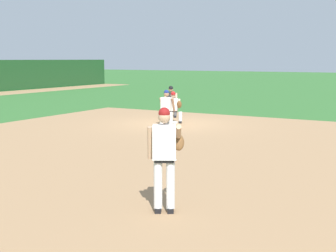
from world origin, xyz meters
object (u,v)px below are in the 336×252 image
object	(u,v)px
first_baseman	(174,106)
pitcher	(165,153)
umpire	(171,100)
baserunner	(166,106)
baseball	(175,160)
first_base_bag	(172,123)

from	to	relation	value
first_baseman	pitcher	bearing A→B (deg)	-151.82
pitcher	first_baseman	world-z (taller)	pitcher
umpire	baserunner	bearing A→B (deg)	-154.48
pitcher	umpire	distance (m)	13.43
first_baseman	umpire	xyz separation A→B (m)	(1.64, 1.06, 0.06)
baseball	first_base_bag	bearing A→B (deg)	29.91
pitcher	umpire	xyz separation A→B (m)	(11.76, 6.48, -0.27)
pitcher	baserunner	bearing A→B (deg)	29.71
first_base_bag	first_baseman	distance (m)	0.71
baseball	baserunner	world-z (taller)	baserunner
first_base_bag	umpire	xyz separation A→B (m)	(1.81, 1.05, 0.75)
first_baseman	baserunner	world-z (taller)	baserunner
first_base_bag	umpire	bearing A→B (deg)	30.17
baserunner	baseball	bearing A→B (deg)	-148.17
baserunner	first_baseman	bearing A→B (deg)	8.73
baseball	umpire	bearing A→B (deg)	29.97
first_baseman	umpire	world-z (taller)	umpire
pitcher	baserunner	size ratio (longest dim) A/B	1.27
pitcher	baserunner	xyz separation A→B (m)	(9.28, 5.29, -0.27)
first_base_bag	baseball	distance (m)	7.23
baseball	pitcher	size ratio (longest dim) A/B	0.04
baseball	umpire	world-z (taller)	umpire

